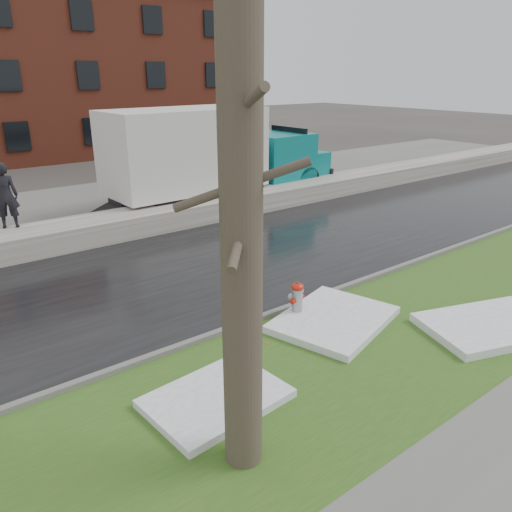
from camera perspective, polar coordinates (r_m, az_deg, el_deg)
ground at (r=11.06m, az=7.65°, el=-7.88°), size 120.00×120.00×0.00m
verge at (r=10.34m, az=12.62°, el=-10.26°), size 60.00×4.50×0.04m
road at (r=14.25m, az=-5.22°, el=-1.08°), size 60.00×7.00×0.03m
parking_lot at (r=21.60m, az=-17.59°, el=5.48°), size 60.00×9.00×0.03m
curb at (r=11.67m, az=4.18°, el=-5.79°), size 60.00×0.15×0.14m
snowbank at (r=17.66m, az=-12.68°, el=3.97°), size 60.00×1.60×0.75m
brick_building at (r=37.85m, az=-25.22°, el=18.21°), size 26.00×12.00×10.00m
bg_tree_right at (r=38.48m, az=-0.90°, el=17.53°), size 1.40×1.62×6.50m
fire_hydrant at (r=11.08m, az=4.71°, el=-4.84°), size 0.42×0.38×0.85m
tree at (r=5.98m, az=-1.68°, el=2.18°), size 1.30×1.42×6.54m
box_truck at (r=20.53m, az=-5.08°, el=11.49°), size 11.79×3.12×3.92m
worker at (r=16.68m, az=-26.75°, el=6.20°), size 0.84×0.68×1.98m
snow_patch_near at (r=11.09m, az=8.86°, el=-7.17°), size 3.05×2.64×0.16m
snow_patch_far at (r=8.62m, az=-4.58°, el=-15.90°), size 2.32×1.76×0.14m
snow_patch_side at (r=11.80m, az=25.25°, el=-7.20°), size 3.24×2.62×0.18m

